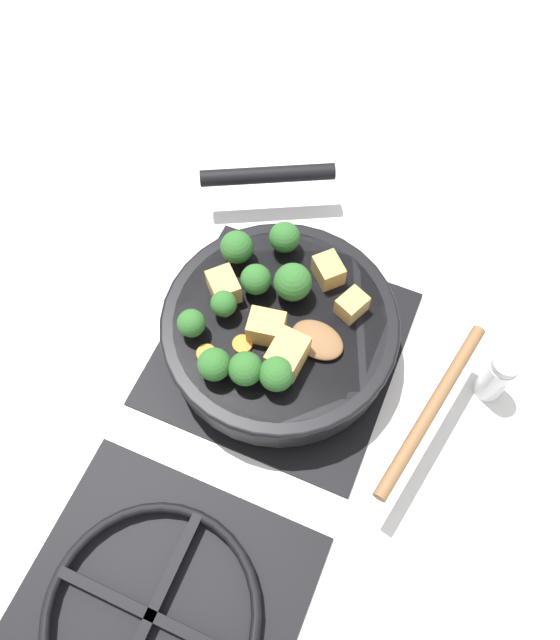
{
  "coord_description": "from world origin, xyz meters",
  "views": [
    {
      "loc": [
        -0.14,
        0.33,
        0.77
      ],
      "look_at": [
        0.0,
        0.0,
        0.08
      ],
      "focal_mm": 35.0,
      "sensor_mm": 36.0,
      "label": 1
    }
  ],
  "objects": [
    {
      "name": "broccoli_floret_tall_stem",
      "position": [
        0.01,
        0.09,
        0.11
      ],
      "size": [
        0.04,
        0.04,
        0.05
      ],
      "color": "#709956",
      "rests_on": "skillet_pan"
    },
    {
      "name": "rear_burner_grate",
      "position": [
        0.0,
        0.36,
        0.01
      ],
      "size": [
        0.31,
        0.31,
        0.03
      ],
      "color": "black",
      "rests_on": "ground_plane"
    },
    {
      "name": "broccoli_floret_north_edge",
      "position": [
        -0.03,
        0.08,
        0.11
      ],
      "size": [
        0.04,
        0.04,
        0.05
      ],
      "color": "#709956",
      "rests_on": "skillet_pan"
    },
    {
      "name": "skillet_pan",
      "position": [
        0.0,
        -0.0,
        0.06
      ],
      "size": [
        0.36,
        0.42,
        0.06
      ],
      "color": "black",
      "rests_on": "front_burner_grate"
    },
    {
      "name": "wooden_spoon",
      "position": [
        -0.14,
        0.03,
        0.09
      ],
      "size": [
        0.22,
        0.24,
        0.02
      ],
      "color": "brown",
      "rests_on": "skillet_pan"
    },
    {
      "name": "broccoli_floret_center_top",
      "position": [
        0.07,
        0.02,
        0.1
      ],
      "size": [
        0.03,
        0.03,
        0.04
      ],
      "color": "#709956",
      "rests_on": "skillet_pan"
    },
    {
      "name": "broccoli_floret_east_rim",
      "position": [
        0.04,
        -0.1,
        0.11
      ],
      "size": [
        0.04,
        0.04,
        0.05
      ],
      "color": "#709956",
      "rests_on": "skillet_pan"
    },
    {
      "name": "tofu_cube_east_chunk",
      "position": [
        -0.08,
        -0.05,
        0.1
      ],
      "size": [
        0.04,
        0.04,
        0.03
      ],
      "primitive_type": "cube",
      "rotation": [
        0.0,
        0.0,
        1.16
      ],
      "color": "tan",
      "rests_on": "skillet_pan"
    },
    {
      "name": "broccoli_floret_small_inner",
      "position": [
        0.09,
        0.06,
        0.11
      ],
      "size": [
        0.03,
        0.03,
        0.04
      ],
      "color": "#709956",
      "rests_on": "skillet_pan"
    },
    {
      "name": "carrot_slice_near_center",
      "position": [
        0.03,
        0.05,
        0.08
      ],
      "size": [
        0.02,
        0.02,
        0.01
      ],
      "primitive_type": "cylinder",
      "color": "orange",
      "rests_on": "skillet_pan"
    },
    {
      "name": "broccoli_floret_mid_floret",
      "position": [
        0.04,
        -0.03,
        0.11
      ],
      "size": [
        0.04,
        0.04,
        0.05
      ],
      "color": "#709956",
      "rests_on": "skillet_pan"
    },
    {
      "name": "tofu_cube_west_chunk",
      "position": [
        -0.03,
        -0.08,
        0.1
      ],
      "size": [
        0.05,
        0.05,
        0.03
      ],
      "primitive_type": "cube",
      "rotation": [
        0.0,
        0.0,
        2.39
      ],
      "color": "tan",
      "rests_on": "skillet_pan"
    },
    {
      "name": "broccoli_floret_south_cluster",
      "position": [
        0.04,
        0.1,
        0.11
      ],
      "size": [
        0.04,
        0.04,
        0.05
      ],
      "color": "#709956",
      "rests_on": "skillet_pan"
    },
    {
      "name": "carrot_slice_orange_thin",
      "position": [
        0.06,
        0.08,
        0.08
      ],
      "size": [
        0.02,
        0.02,
        0.01
      ],
      "primitive_type": "cylinder",
      "color": "orange",
      "rests_on": "skillet_pan"
    },
    {
      "name": "tofu_cube_near_handle",
      "position": [
        -0.03,
        0.05,
        0.1
      ],
      "size": [
        0.04,
        0.05,
        0.04
      ],
      "primitive_type": "cube",
      "rotation": [
        0.0,
        0.0,
        1.49
      ],
      "color": "tan",
      "rests_on": "skillet_pan"
    },
    {
      "name": "front_burner_grate",
      "position": [
        0.0,
        0.0,
        0.01
      ],
      "size": [
        0.31,
        0.31,
        0.03
      ],
      "color": "black",
      "rests_on": "ground_plane"
    },
    {
      "name": "salt_shaker",
      "position": [
        -0.27,
        -0.05,
        0.04
      ],
      "size": [
        0.04,
        0.04,
        0.09
      ],
      "color": "white",
      "rests_on": "ground_plane"
    },
    {
      "name": "tofu_cube_center_large",
      "position": [
        0.08,
        -0.01,
        0.1
      ],
      "size": [
        0.05,
        0.05,
        0.03
      ],
      "primitive_type": "cube",
      "rotation": [
        0.0,
        0.0,
        5.52
      ],
      "color": "tan",
      "rests_on": "skillet_pan"
    },
    {
      "name": "ground_plane",
      "position": [
        0.0,
        0.0,
        0.0
      ],
      "size": [
        2.4,
        2.4,
        0.0
      ],
      "primitive_type": "plane",
      "color": "silver"
    },
    {
      "name": "broccoli_floret_west_rim",
      "position": [
        -0.0,
        -0.04,
        0.11
      ],
      "size": [
        0.05,
        0.05,
        0.05
      ],
      "color": "#709956",
      "rests_on": "skillet_pan"
    },
    {
      "name": "tofu_cube_back_piece",
      "position": [
        0.01,
        0.02,
        0.1
      ],
      "size": [
        0.05,
        0.04,
        0.03
      ],
      "primitive_type": "cube",
      "rotation": [
        0.0,
        0.0,
        0.17
      ],
      "color": "tan",
      "rests_on": "skillet_pan"
    },
    {
      "name": "broccoli_floret_near_spoon",
      "position": [
        0.09,
        -0.06,
        0.11
      ],
      "size": [
        0.04,
        0.04,
        0.05
      ],
      "color": "#709956",
      "rests_on": "skillet_pan"
    }
  ]
}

